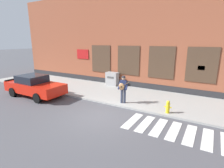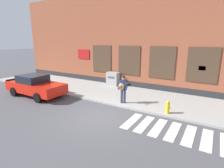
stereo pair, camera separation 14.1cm
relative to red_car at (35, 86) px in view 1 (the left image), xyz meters
name	(u,v)px [view 1 (the left image)]	position (x,y,z in m)	size (l,w,h in m)	color
ground_plane	(101,116)	(6.11, -0.49, -0.77)	(160.00, 160.00, 0.00)	#4C4C51
sidewalk	(132,96)	(6.11, 3.44, -0.72)	(28.00, 4.60, 0.11)	#9E9E99
building_backdrop	(153,40)	(6.11, 7.73, 3.25)	(28.00, 4.06, 8.05)	brown
crosswalk	(190,135)	(10.46, -0.16, -0.76)	(5.78, 1.90, 0.01)	silver
red_car	(35,86)	(0.00, 0.00, 0.00)	(4.62, 2.02, 1.53)	red
busker	(123,88)	(6.31, 1.65, 0.32)	(0.77, 0.64, 1.73)	#33384C
utility_box	(112,79)	(3.41, 5.28, -0.09)	(1.07, 0.64, 1.14)	#9E9E9E
fire_hydrant	(168,107)	(9.12, 1.49, -0.32)	(0.38, 0.20, 0.70)	gold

